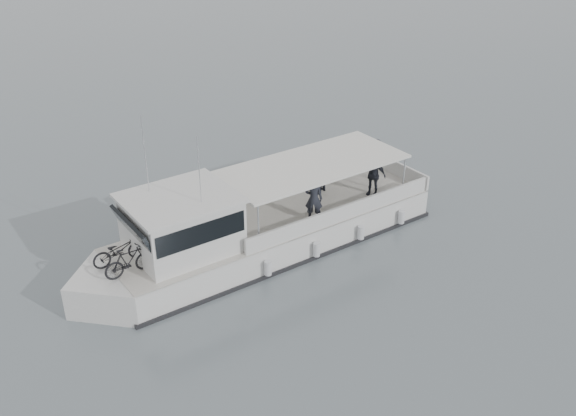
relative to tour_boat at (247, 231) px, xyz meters
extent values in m
plane|color=#50595E|center=(-2.95, 2.68, -1.04)|extent=(1400.00, 1400.00, 0.00)
cube|color=silver|center=(1.20, 0.55, -0.54)|extent=(13.48, 8.77, 1.43)
cube|color=silver|center=(-4.80, -2.23, -0.54)|extent=(3.25, 3.25, 1.43)
cube|color=beige|center=(1.20, 0.55, 0.17)|extent=(13.48, 8.77, 0.07)
cube|color=black|center=(1.20, 0.55, -0.98)|extent=(13.73, 8.99, 0.20)
cube|color=silver|center=(2.28, 2.93, 0.50)|extent=(8.04, 3.82, 0.66)
cube|color=silver|center=(3.71, -0.15, 0.50)|extent=(8.04, 3.82, 0.66)
cube|color=silver|center=(7.14, 3.32, 0.50)|extent=(1.59, 3.24, 0.66)
cube|color=silver|center=(-2.40, -1.12, 1.16)|extent=(4.45, 4.18, 1.98)
cube|color=black|center=(-3.95, -1.84, 1.33)|extent=(1.72, 2.76, 1.28)
cube|color=black|center=(-2.40, -1.12, 1.49)|extent=(4.27, 4.13, 0.77)
cube|color=silver|center=(-2.40, -1.12, 2.21)|extent=(4.74, 4.48, 0.11)
cube|color=silver|center=(2.80, 1.30, 1.99)|extent=(8.19, 6.16, 0.09)
cylinder|color=silver|center=(0.25, -1.59, 1.08)|extent=(0.09, 0.09, 1.82)
cylinder|color=silver|center=(-1.05, 1.21, 1.08)|extent=(0.09, 0.09, 1.82)
cylinder|color=silver|center=(6.64, 1.39, 1.08)|extent=(0.09, 0.09, 1.82)
cylinder|color=silver|center=(5.34, 4.18, 1.08)|extent=(0.09, 0.09, 1.82)
cylinder|color=silver|center=(-3.42, -0.50, 3.64)|extent=(0.04, 0.04, 2.86)
cylinder|color=silver|center=(-1.67, -1.63, 3.42)|extent=(0.04, 0.04, 2.42)
cylinder|color=silver|center=(0.52, -1.90, -0.49)|extent=(0.35, 0.35, 0.55)
cylinder|color=silver|center=(2.51, -0.97, -0.49)|extent=(0.35, 0.35, 0.55)
cylinder|color=silver|center=(4.51, -0.04, -0.49)|extent=(0.35, 0.35, 0.55)
cylinder|color=silver|center=(6.51, 0.89, -0.49)|extent=(0.35, 0.35, 0.55)
imported|color=black|center=(-4.58, -1.65, 0.67)|extent=(1.99, 1.39, 0.99)
imported|color=black|center=(-4.21, -2.45, 0.70)|extent=(1.79, 1.18, 1.05)
imported|color=#22242D|center=(2.61, 0.12, 1.10)|extent=(0.77, 0.61, 1.85)
imported|color=#22242D|center=(3.27, 2.37, 1.10)|extent=(1.12, 1.14, 1.85)
imported|color=#22242D|center=(5.47, 1.81, 1.10)|extent=(1.14, 1.01, 1.85)
imported|color=#22242D|center=(6.01, 3.28, 1.10)|extent=(1.36, 1.05, 1.85)
camera|label=1|loc=(-2.23, -21.04, 12.22)|focal=40.00mm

